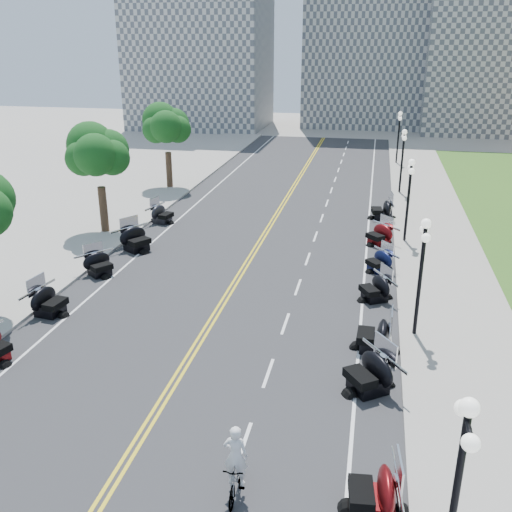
# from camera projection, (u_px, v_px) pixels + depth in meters

# --- Properties ---
(ground) EXTENTS (160.00, 160.00, 0.00)m
(ground) POSITION_uv_depth(u_px,v_px,m) (186.00, 364.00, 21.64)
(ground) COLOR gray
(road) EXTENTS (16.00, 90.00, 0.01)m
(road) POSITION_uv_depth(u_px,v_px,m) (244.00, 268.00, 30.79)
(road) COLOR #333335
(road) RESTS_ON ground
(centerline_yellow_a) EXTENTS (0.12, 90.00, 0.00)m
(centerline_yellow_a) POSITION_uv_depth(u_px,v_px,m) (242.00, 267.00, 30.81)
(centerline_yellow_a) COLOR yellow
(centerline_yellow_a) RESTS_ON road
(centerline_yellow_b) EXTENTS (0.12, 90.00, 0.00)m
(centerline_yellow_b) POSITION_uv_depth(u_px,v_px,m) (246.00, 268.00, 30.77)
(centerline_yellow_b) COLOR yellow
(centerline_yellow_b) RESTS_ON road
(edge_line_north) EXTENTS (0.12, 90.00, 0.00)m
(edge_line_north) POSITION_uv_depth(u_px,v_px,m) (364.00, 277.00, 29.57)
(edge_line_north) COLOR white
(edge_line_north) RESTS_ON road
(edge_line_south) EXTENTS (0.12, 90.00, 0.00)m
(edge_line_south) POSITION_uv_depth(u_px,v_px,m) (133.00, 259.00, 32.02)
(edge_line_south) COLOR white
(edge_line_south) RESTS_ON road
(lane_dash_5) EXTENTS (0.12, 2.00, 0.00)m
(lane_dash_5) POSITION_uv_depth(u_px,v_px,m) (244.00, 443.00, 17.36)
(lane_dash_5) COLOR white
(lane_dash_5) RESTS_ON road
(lane_dash_6) EXTENTS (0.12, 2.00, 0.00)m
(lane_dash_6) POSITION_uv_depth(u_px,v_px,m) (268.00, 373.00, 21.03)
(lane_dash_6) COLOR white
(lane_dash_6) RESTS_ON road
(lane_dash_7) EXTENTS (0.12, 2.00, 0.00)m
(lane_dash_7) POSITION_uv_depth(u_px,v_px,m) (285.00, 324.00, 24.69)
(lane_dash_7) COLOR white
(lane_dash_7) RESTS_ON road
(lane_dash_8) EXTENTS (0.12, 2.00, 0.00)m
(lane_dash_8) POSITION_uv_depth(u_px,v_px,m) (298.00, 287.00, 28.35)
(lane_dash_8) COLOR white
(lane_dash_8) RESTS_ON road
(lane_dash_9) EXTENTS (0.12, 2.00, 0.00)m
(lane_dash_9) POSITION_uv_depth(u_px,v_px,m) (308.00, 259.00, 32.01)
(lane_dash_9) COLOR white
(lane_dash_9) RESTS_ON road
(lane_dash_10) EXTENTS (0.12, 2.00, 0.00)m
(lane_dash_10) POSITION_uv_depth(u_px,v_px,m) (315.00, 236.00, 35.67)
(lane_dash_10) COLOR white
(lane_dash_10) RESTS_ON road
(lane_dash_11) EXTENTS (0.12, 2.00, 0.00)m
(lane_dash_11) POSITION_uv_depth(u_px,v_px,m) (322.00, 218.00, 39.33)
(lane_dash_11) COLOR white
(lane_dash_11) RESTS_ON road
(lane_dash_12) EXTENTS (0.12, 2.00, 0.00)m
(lane_dash_12) POSITION_uv_depth(u_px,v_px,m) (327.00, 203.00, 42.99)
(lane_dash_12) COLOR white
(lane_dash_12) RESTS_ON road
(lane_dash_13) EXTENTS (0.12, 2.00, 0.00)m
(lane_dash_13) POSITION_uv_depth(u_px,v_px,m) (331.00, 190.00, 46.66)
(lane_dash_13) COLOR white
(lane_dash_13) RESTS_ON road
(lane_dash_14) EXTENTS (0.12, 2.00, 0.00)m
(lane_dash_14) POSITION_uv_depth(u_px,v_px,m) (335.00, 179.00, 50.32)
(lane_dash_14) COLOR white
(lane_dash_14) RESTS_ON road
(lane_dash_15) EXTENTS (0.12, 2.00, 0.00)m
(lane_dash_15) POSITION_uv_depth(u_px,v_px,m) (338.00, 170.00, 53.98)
(lane_dash_15) COLOR white
(lane_dash_15) RESTS_ON road
(lane_dash_16) EXTENTS (0.12, 2.00, 0.00)m
(lane_dash_16) POSITION_uv_depth(u_px,v_px,m) (341.00, 162.00, 57.64)
(lane_dash_16) COLOR white
(lane_dash_16) RESTS_ON road
(lane_dash_17) EXTENTS (0.12, 2.00, 0.00)m
(lane_dash_17) POSITION_uv_depth(u_px,v_px,m) (344.00, 154.00, 61.30)
(lane_dash_17) COLOR white
(lane_dash_17) RESTS_ON road
(lane_dash_18) EXTENTS (0.12, 2.00, 0.00)m
(lane_dash_18) POSITION_uv_depth(u_px,v_px,m) (346.00, 148.00, 64.96)
(lane_dash_18) COLOR white
(lane_dash_18) RESTS_ON road
(lane_dash_19) EXTENTS (0.12, 2.00, 0.00)m
(lane_dash_19) POSITION_uv_depth(u_px,v_px,m) (348.00, 142.00, 68.62)
(lane_dash_19) COLOR white
(lane_dash_19) RESTS_ON road
(sidewalk_north) EXTENTS (5.00, 90.00, 0.15)m
(sidewalk_north) POSITION_uv_depth(u_px,v_px,m) (447.00, 282.00, 28.76)
(sidewalk_north) COLOR #9E9991
(sidewalk_north) RESTS_ON ground
(sidewalk_south) EXTENTS (5.00, 90.00, 0.15)m
(sidewalk_south) POSITION_uv_depth(u_px,v_px,m) (67.00, 252.00, 32.78)
(sidewalk_south) COLOR #9E9991
(sidewalk_south) RESTS_ON ground
(distant_block_a) EXTENTS (18.00, 14.00, 26.00)m
(distant_block_a) POSITION_uv_depth(u_px,v_px,m) (200.00, 29.00, 77.23)
(distant_block_a) COLOR gray
(distant_block_a) RESTS_ON ground
(distant_block_b) EXTENTS (16.00, 12.00, 30.00)m
(distant_block_b) POSITION_uv_depth(u_px,v_px,m) (367.00, 13.00, 77.81)
(distant_block_b) COLOR gray
(distant_block_b) RESTS_ON ground
(distant_block_c) EXTENTS (20.00, 14.00, 22.00)m
(distant_block_c) POSITION_uv_depth(u_px,v_px,m) (506.00, 45.00, 73.04)
(distant_block_c) COLOR gray
(distant_block_c) RESTS_ON ground
(street_lamp_1) EXTENTS (0.50, 1.20, 4.90)m
(street_lamp_1) POSITION_uv_depth(u_px,v_px,m) (455.00, 501.00, 11.75)
(street_lamp_1) COLOR black
(street_lamp_1) RESTS_ON sidewalk_north
(street_lamp_2) EXTENTS (0.50, 1.20, 4.90)m
(street_lamp_2) POSITION_uv_depth(u_px,v_px,m) (420.00, 279.00, 22.74)
(street_lamp_2) COLOR black
(street_lamp_2) RESTS_ON sidewalk_north
(street_lamp_3) EXTENTS (0.50, 1.20, 4.90)m
(street_lamp_3) POSITION_uv_depth(u_px,v_px,m) (408.00, 201.00, 33.72)
(street_lamp_3) COLOR black
(street_lamp_3) RESTS_ON sidewalk_north
(street_lamp_4) EXTENTS (0.50, 1.20, 4.90)m
(street_lamp_4) POSITION_uv_depth(u_px,v_px,m) (402.00, 162.00, 44.71)
(street_lamp_4) COLOR black
(street_lamp_4) RESTS_ON sidewalk_north
(street_lamp_5) EXTENTS (0.50, 1.20, 4.90)m
(street_lamp_5) POSITION_uv_depth(u_px,v_px,m) (398.00, 138.00, 55.69)
(street_lamp_5) COLOR black
(street_lamp_5) RESTS_ON sidewalk_north
(tree_3) EXTENTS (4.80, 4.80, 9.20)m
(tree_3) POSITION_uv_depth(u_px,v_px,m) (99.00, 159.00, 34.69)
(tree_3) COLOR #235619
(tree_3) RESTS_ON sidewalk_south
(tree_4) EXTENTS (4.80, 4.80, 9.20)m
(tree_4) POSITION_uv_depth(u_px,v_px,m) (167.00, 130.00, 45.67)
(tree_4) COLOR #235619
(tree_4) RESTS_ON sidewalk_south
(motorcycle_n_4) EXTENTS (2.20, 2.20, 1.40)m
(motorcycle_n_4) POSITION_uv_depth(u_px,v_px,m) (374.00, 490.00, 14.62)
(motorcycle_n_4) COLOR #590A0C
(motorcycle_n_4) RESTS_ON road
(motorcycle_n_5) EXTENTS (3.08, 3.08, 1.55)m
(motorcycle_n_5) POSITION_uv_depth(u_px,v_px,m) (369.00, 371.00, 19.73)
(motorcycle_n_5) COLOR black
(motorcycle_n_5) RESTS_ON road
(motorcycle_n_6) EXTENTS (2.18, 2.18, 1.47)m
(motorcycle_n_6) POSITION_uv_depth(u_px,v_px,m) (374.00, 333.00, 22.36)
(motorcycle_n_6) COLOR black
(motorcycle_n_6) RESTS_ON road
(motorcycle_n_7) EXTENTS (2.61, 2.61, 1.34)m
(motorcycle_n_7) POSITION_uv_depth(u_px,v_px,m) (375.00, 287.00, 26.73)
(motorcycle_n_7) COLOR black
(motorcycle_n_7) RESTS_ON road
(motorcycle_n_8) EXTENTS (2.49, 2.49, 1.24)m
(motorcycle_n_8) POSITION_uv_depth(u_px,v_px,m) (379.00, 260.00, 30.13)
(motorcycle_n_8) COLOR black
(motorcycle_n_8) RESTS_ON road
(motorcycle_n_9) EXTENTS (2.78, 2.78, 1.37)m
(motorcycle_n_9) POSITION_uv_depth(u_px,v_px,m) (379.00, 233.00, 34.08)
(motorcycle_n_9) COLOR #590A0C
(motorcycle_n_9) RESTS_ON road
(motorcycle_n_10) EXTENTS (2.42, 2.42, 1.49)m
(motorcycle_n_10) POSITION_uv_depth(u_px,v_px,m) (382.00, 209.00, 38.89)
(motorcycle_n_10) COLOR black
(motorcycle_n_10) RESTS_ON road
(motorcycle_s_6) EXTENTS (2.28, 2.28, 1.42)m
(motorcycle_s_6) POSITION_uv_depth(u_px,v_px,m) (49.00, 300.00, 25.30)
(motorcycle_s_6) COLOR black
(motorcycle_s_6) RESTS_ON road
(motorcycle_s_7) EXTENTS (2.67, 2.67, 1.33)m
(motorcycle_s_7) POSITION_uv_depth(u_px,v_px,m) (99.00, 263.00, 29.61)
(motorcycle_s_7) COLOR black
(motorcycle_s_7) RESTS_ON road
(motorcycle_s_8) EXTENTS (3.07, 3.07, 1.55)m
(motorcycle_s_8) POSITION_uv_depth(u_px,v_px,m) (136.00, 238.00, 33.05)
(motorcycle_s_8) COLOR black
(motorcycle_s_8) RESTS_ON road
(motorcycle_s_9) EXTENTS (2.33, 2.33, 1.36)m
(motorcycle_s_9) POSITION_uv_depth(u_px,v_px,m) (162.00, 213.00, 38.15)
(motorcycle_s_9) COLOR black
(motorcycle_s_9) RESTS_ON road
(bicycle) EXTENTS (0.61, 1.89, 1.12)m
(bicycle) POSITION_uv_depth(u_px,v_px,m) (236.00, 477.00, 15.25)
(bicycle) COLOR #A51414
(bicycle) RESTS_ON road
(cyclist_rider) EXTENTS (0.67, 0.44, 1.83)m
(cyclist_rider) POSITION_uv_depth(u_px,v_px,m) (235.00, 431.00, 14.73)
(cyclist_rider) COLOR white
(cyclist_rider) RESTS_ON bicycle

